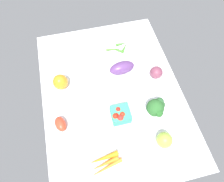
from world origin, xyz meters
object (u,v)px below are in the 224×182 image
okra_pile (119,47)px  eggplant (122,68)px  red_onion_center (156,72)px  carrot_bunch (104,163)px  broccoli_head (156,107)px  bell_pepper_orange (60,82)px  berry_basket (120,115)px  roma_tomato (61,124)px  heirloom_tomato_green (164,140)px

okra_pile → eggplant: bearing=-9.7°
eggplant → red_onion_center: eggplant is taller
carrot_bunch → broccoli_head: broccoli_head is taller
broccoli_head → red_onion_center: bearing=159.3°
red_onion_center → broccoli_head: size_ratio=0.64×
eggplant → broccoli_head: broccoli_head is taller
bell_pepper_orange → berry_basket: (25.83, 27.07, -1.36)cm
okra_pile → red_onion_center: bearing=30.7°
eggplant → roma_tomato: eggplant is taller
broccoli_head → carrot_bunch: bearing=-58.5°
berry_basket → roma_tomato: 30.23cm
bell_pepper_orange → carrot_bunch: 48.94cm
berry_basket → bell_pepper_orange: bearing=-133.7°
red_onion_center → roma_tomato: red_onion_center is taller
roma_tomato → broccoli_head: bearing=-109.1°
bell_pepper_orange → red_onion_center: (5.59, 53.48, -0.97)cm
okra_pile → red_onion_center: 29.67cm
okra_pile → heirloom_tomato_green: bearing=5.1°
carrot_bunch → roma_tomato: bearing=-143.4°
heirloom_tomato_green → okra_pile: size_ratio=0.51×
okra_pile → berry_basket: size_ratio=1.60×
berry_basket → roma_tomato: berry_basket is taller
eggplant → heirloom_tomato_green: (45.74, 8.66, 0.09)cm
eggplant → roma_tomato: bearing=-151.8°
carrot_bunch → red_onion_center: bearing=136.3°
heirloom_tomato_green → carrot_bunch: size_ratio=0.47×
carrot_bunch → roma_tomato: 28.88cm
red_onion_center → eggplant: bearing=-112.9°
roma_tomato → eggplant: bearing=-70.4°
heirloom_tomato_green → berry_basket: (-17.86, -16.97, -0.60)cm
heirloom_tomato_green → red_onion_center: 39.25cm
red_onion_center → roma_tomato: size_ratio=0.87×
red_onion_center → heirloom_tomato_green: bearing=-13.9°
heirloom_tomato_green → roma_tomato: (-20.13, -47.10, -1.22)cm
eggplant → okra_pile: 18.25cm
eggplant → berry_basket: (27.88, -8.31, -0.51)cm
okra_pile → roma_tomato: roma_tomato is taller
carrot_bunch → bell_pepper_orange: bearing=-163.2°
berry_basket → carrot_bunch: bearing=-31.8°
heirloom_tomato_green → bell_pepper_orange: bell_pepper_orange is taller
berry_basket → broccoli_head: broccoli_head is taller
bell_pepper_orange → roma_tomato: bearing=-7.4°
carrot_bunch → red_onion_center: red_onion_center is taller
red_onion_center → carrot_bunch: bearing=-43.7°
eggplant → roma_tomato: 46.21cm
heirloom_tomato_green → red_onion_center: (-38.10, 9.44, -0.21)cm
eggplant → berry_basket: bearing=-112.1°
okra_pile → berry_basket: (45.64, -11.33, 2.36)cm
bell_pepper_orange → berry_basket: size_ratio=0.98×
eggplant → bell_pepper_orange: size_ratio=1.61×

